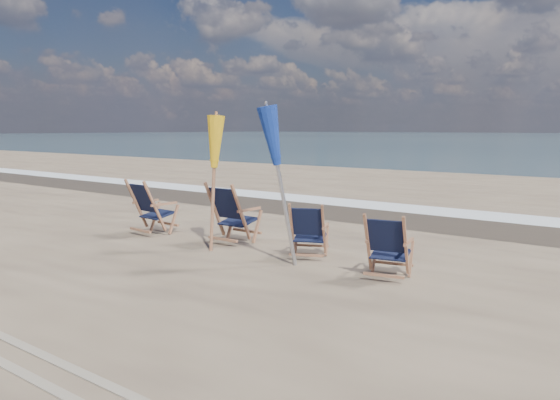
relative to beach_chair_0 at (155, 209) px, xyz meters
The scene contains 8 objects.
surf_foam 6.92m from the beach_chair_0, 66.36° to the left, with size 200.00×1.40×0.01m, color silver.
wet_sand_strip 5.59m from the beach_chair_0, 60.15° to the left, with size 200.00×2.60×0.00m, color #42362A.
beach_chair_0 is the anchor object (origin of this frame).
beach_chair_1 1.87m from the beach_chair_0, 10.74° to the left, with size 0.70×0.79×1.10m, color black, non-canonical shape.
beach_chair_2 3.52m from the beach_chair_0, ahead, with size 0.57×0.65×0.90m, color black, non-canonical shape.
beach_chair_3 5.03m from the beach_chair_0, ahead, with size 0.59×0.66×0.92m, color black, non-canonical shape.
umbrella_yellow 2.02m from the beach_chair_0, ahead, with size 0.30×0.30×2.22m.
umbrella_blue 3.48m from the beach_chair_0, ahead, with size 0.30×0.30×2.36m.
Camera 1 is at (5.18, -4.64, 2.03)m, focal length 35.00 mm.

